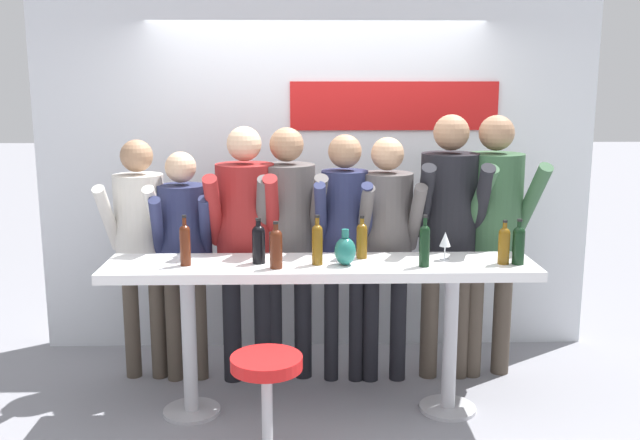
# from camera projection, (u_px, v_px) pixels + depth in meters

# --- Properties ---
(ground_plane) EXTENTS (40.00, 40.00, 0.00)m
(ground_plane) POSITION_uv_depth(u_px,v_px,m) (320.00, 411.00, 4.53)
(ground_plane) COLOR gray
(back_wall) EXTENTS (4.23, 0.12, 2.76)m
(back_wall) POSITION_uv_depth(u_px,v_px,m) (317.00, 171.00, 5.47)
(back_wall) COLOR silver
(back_wall) RESTS_ON ground_plane
(tasting_table) EXTENTS (2.63, 0.52, 0.98)m
(tasting_table) POSITION_uv_depth(u_px,v_px,m) (320.00, 287.00, 4.37)
(tasting_table) COLOR white
(tasting_table) RESTS_ON ground_plane
(bar_stool) EXTENTS (0.41, 0.41, 0.62)m
(bar_stool) POSITION_uv_depth(u_px,v_px,m) (267.00, 393.00, 3.83)
(bar_stool) COLOR #B2B2B7
(bar_stool) RESTS_ON ground_plane
(person_far_left) EXTENTS (0.43, 0.54, 1.68)m
(person_far_left) POSITION_uv_depth(u_px,v_px,m) (140.00, 233.00, 4.85)
(person_far_left) COLOR #473D33
(person_far_left) RESTS_ON ground_plane
(person_left) EXTENTS (0.43, 0.53, 1.60)m
(person_left) POSITION_uv_depth(u_px,v_px,m) (183.00, 241.00, 4.83)
(person_left) COLOR #473D33
(person_left) RESTS_ON ground_plane
(person_center_left) EXTENTS (0.48, 0.57, 1.77)m
(person_center_left) POSITION_uv_depth(u_px,v_px,m) (246.00, 228.00, 4.79)
(person_center_left) COLOR black
(person_center_left) RESTS_ON ground_plane
(person_center) EXTENTS (0.50, 0.61, 1.76)m
(person_center) POSITION_uv_depth(u_px,v_px,m) (288.00, 227.00, 4.83)
(person_center) COLOR black
(person_center) RESTS_ON ground_plane
(person_center_right) EXTENTS (0.40, 0.53, 1.72)m
(person_center_right) POSITION_uv_depth(u_px,v_px,m) (344.00, 229.00, 4.80)
(person_center_right) COLOR black
(person_center_right) RESTS_ON ground_plane
(person_right) EXTENTS (0.43, 0.54, 1.70)m
(person_right) POSITION_uv_depth(u_px,v_px,m) (386.00, 233.00, 4.80)
(person_right) COLOR black
(person_right) RESTS_ON ground_plane
(person_far_right) EXTENTS (0.48, 0.60, 1.85)m
(person_far_right) POSITION_uv_depth(u_px,v_px,m) (449.00, 218.00, 4.84)
(person_far_right) COLOR #473D33
(person_far_right) RESTS_ON ground_plane
(person_rightmost) EXTENTS (0.54, 0.65, 1.84)m
(person_rightmost) POSITION_uv_depth(u_px,v_px,m) (493.00, 218.00, 4.88)
(person_rightmost) COLOR #473D33
(person_rightmost) RESTS_ON ground_plane
(wine_bottle_0) EXTENTS (0.07, 0.07, 0.27)m
(wine_bottle_0) POSITION_uv_depth(u_px,v_px,m) (362.00, 239.00, 4.43)
(wine_bottle_0) COLOR brown
(wine_bottle_0) RESTS_ON tasting_table
(wine_bottle_1) EXTENTS (0.08, 0.08, 0.28)m
(wine_bottle_1) POSITION_uv_depth(u_px,v_px,m) (259.00, 242.00, 4.31)
(wine_bottle_1) COLOR black
(wine_bottle_1) RESTS_ON tasting_table
(wine_bottle_2) EXTENTS (0.07, 0.07, 0.27)m
(wine_bottle_2) POSITION_uv_depth(u_px,v_px,m) (504.00, 244.00, 4.29)
(wine_bottle_2) COLOR brown
(wine_bottle_2) RESTS_ON tasting_table
(wine_bottle_3) EXTENTS (0.07, 0.07, 0.28)m
(wine_bottle_3) POSITION_uv_depth(u_px,v_px,m) (519.00, 243.00, 4.28)
(wine_bottle_3) COLOR black
(wine_bottle_3) RESTS_ON tasting_table
(wine_bottle_4) EXTENTS (0.06, 0.06, 0.31)m
(wine_bottle_4) POSITION_uv_depth(u_px,v_px,m) (425.00, 243.00, 4.23)
(wine_bottle_4) COLOR black
(wine_bottle_4) RESTS_ON tasting_table
(wine_bottle_5) EXTENTS (0.08, 0.08, 0.28)m
(wine_bottle_5) POSITION_uv_depth(u_px,v_px,m) (276.00, 247.00, 4.19)
(wine_bottle_5) COLOR #4C1E0F
(wine_bottle_5) RESTS_ON tasting_table
(wine_bottle_6) EXTENTS (0.07, 0.07, 0.30)m
(wine_bottle_6) POSITION_uv_depth(u_px,v_px,m) (317.00, 242.00, 4.27)
(wine_bottle_6) COLOR brown
(wine_bottle_6) RESTS_ON tasting_table
(wine_bottle_7) EXTENTS (0.06, 0.06, 0.31)m
(wine_bottle_7) POSITION_uv_depth(u_px,v_px,m) (185.00, 243.00, 4.25)
(wine_bottle_7) COLOR #4C1E0F
(wine_bottle_7) RESTS_ON tasting_table
(wine_glass_0) EXTENTS (0.07, 0.07, 0.18)m
(wine_glass_0) POSITION_uv_depth(u_px,v_px,m) (445.00, 240.00, 4.38)
(wine_glass_0) COLOR silver
(wine_glass_0) RESTS_ON tasting_table
(decorative_vase) EXTENTS (0.13, 0.13, 0.22)m
(decorative_vase) POSITION_uv_depth(u_px,v_px,m) (345.00, 251.00, 4.27)
(decorative_vase) COLOR #1E665B
(decorative_vase) RESTS_ON tasting_table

